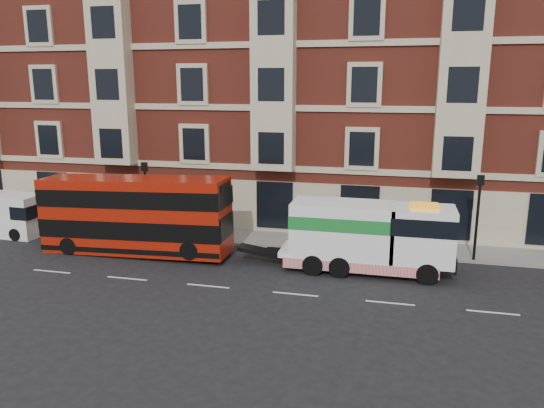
# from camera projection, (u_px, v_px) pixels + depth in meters

# --- Properties ---
(ground) EXTENTS (120.00, 120.00, 0.00)m
(ground) POSITION_uv_depth(u_px,v_px,m) (208.00, 286.00, 23.79)
(ground) COLOR black
(ground) RESTS_ON ground
(sidewalk) EXTENTS (90.00, 3.00, 0.15)m
(sidewalk) POSITION_uv_depth(u_px,v_px,m) (253.00, 238.00, 30.87)
(sidewalk) COLOR slate
(sidewalk) RESTS_ON ground
(victorian_terrace) EXTENTS (45.00, 12.00, 20.40)m
(victorian_terrace) POSITION_uv_depth(u_px,v_px,m) (289.00, 65.00, 35.62)
(victorian_terrace) COLOR maroon
(victorian_terrace) RESTS_ON ground
(lamp_post_west) EXTENTS (0.35, 0.15, 4.35)m
(lamp_post_west) POSITION_uv_depth(u_px,v_px,m) (146.00, 194.00, 30.43)
(lamp_post_west) COLOR black
(lamp_post_west) RESTS_ON sidewalk
(lamp_post_east) EXTENTS (0.35, 0.15, 4.35)m
(lamp_post_east) POSITION_uv_depth(u_px,v_px,m) (478.00, 211.00, 26.32)
(lamp_post_east) COLOR black
(lamp_post_east) RESTS_ON sidewalk
(double_decker_bus) EXTENTS (10.11, 2.32, 4.09)m
(double_decker_bus) POSITION_uv_depth(u_px,v_px,m) (135.00, 214.00, 27.86)
(double_decker_bus) COLOR #A31809
(double_decker_bus) RESTS_ON ground
(tow_truck) EXTENTS (8.09, 2.39, 3.37)m
(tow_truck) POSITION_uv_depth(u_px,v_px,m) (366.00, 236.00, 25.20)
(tow_truck) COLOR white
(tow_truck) RESTS_ON ground
(box_van) EXTENTS (4.87, 2.26, 2.48)m
(box_van) POSITION_uv_depth(u_px,v_px,m) (4.00, 215.00, 31.61)
(box_van) COLOR white
(box_van) RESTS_ON ground
(pedestrian) EXTENTS (0.73, 0.66, 1.67)m
(pedestrian) POSITION_uv_depth(u_px,v_px,m) (137.00, 222.00, 30.90)
(pedestrian) COLOR #1B2137
(pedestrian) RESTS_ON sidewalk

